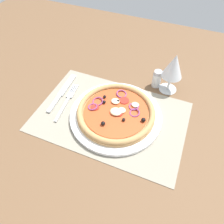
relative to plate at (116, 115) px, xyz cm
name	(u,v)px	position (x,y,z in cm)	size (l,w,h in cm)	color
ground_plane	(111,119)	(-1.63, -0.54, -2.19)	(190.00, 140.00, 2.40)	brown
placemat	(111,116)	(-1.63, -0.54, -0.79)	(48.52, 32.17, 0.40)	gray
plate	(116,115)	(0.00, 0.00, 0.00)	(29.88, 29.88, 1.18)	white
pizza	(116,112)	(0.00, 0.06, 1.67)	(25.25, 25.25, 2.68)	tan
fork	(68,100)	(-18.31, 0.31, -0.37)	(3.64, 18.05, 0.44)	silver
knife	(62,92)	(-22.06, 2.98, -0.33)	(2.94, 20.06, 0.62)	silver
wine_glass	(174,67)	(12.88, 19.52, 9.23)	(7.20, 7.20, 14.90)	silver
pepper_shaker	(157,79)	(8.25, 19.77, 2.26)	(3.20, 3.20, 6.70)	silver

